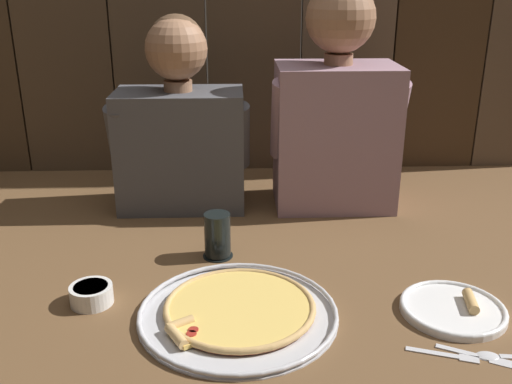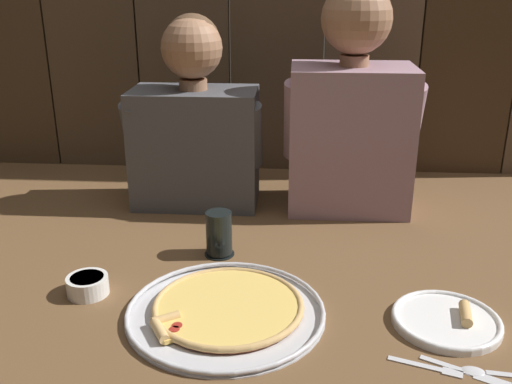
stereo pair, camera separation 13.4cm
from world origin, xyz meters
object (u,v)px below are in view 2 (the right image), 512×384
at_px(pizza_tray, 225,309).
at_px(dipping_bowl, 88,284).
at_px(diner_right, 351,107).
at_px(drinking_glass, 219,234).
at_px(diner_left, 195,123).
at_px(dinner_plate, 447,320).

relative_size(pizza_tray, dipping_bowl, 4.53).
height_order(dipping_bowl, diner_right, diner_right).
bearing_deg(drinking_glass, pizza_tray, -79.98).
relative_size(diner_left, diner_right, 0.86).
bearing_deg(diner_right, diner_left, -179.94).
bearing_deg(drinking_glass, dinner_plate, -28.85).
bearing_deg(diner_right, pizza_tray, -115.53).
bearing_deg(diner_right, dipping_bowl, -137.32).
relative_size(dinner_plate, drinking_glass, 1.90).
bearing_deg(dinner_plate, drinking_glass, 151.15).
relative_size(dinner_plate, dipping_bowl, 2.39).
relative_size(pizza_tray, diner_right, 0.63).
height_order(dinner_plate, diner_right, diner_right).
distance_m(dinner_plate, diner_right, 0.70).
relative_size(pizza_tray, drinking_glass, 3.61).
xyz_separation_m(dinner_plate, drinking_glass, (-0.49, 0.27, 0.05)).
bearing_deg(dipping_bowl, pizza_tray, -10.43).
distance_m(dipping_bowl, diner_left, 0.61).
bearing_deg(drinking_glass, diner_right, 45.70).
bearing_deg(pizza_tray, dinner_plate, -0.97).
xyz_separation_m(pizza_tray, diner_left, (-0.16, 0.61, 0.24)).
distance_m(pizza_tray, dipping_bowl, 0.31).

